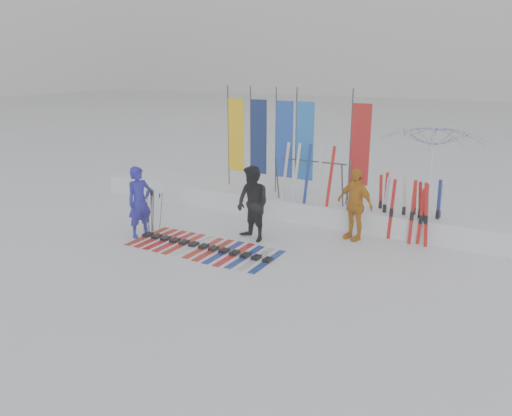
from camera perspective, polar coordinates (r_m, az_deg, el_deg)
The scene contains 11 objects.
ground at distance 11.54m, azimuth -4.80°, elevation -6.58°, with size 120.00×120.00×0.00m, color white.
snow_bank at distance 15.24m, azimuth 4.88°, elevation 0.31°, with size 14.00×1.60×0.60m, color white.
person_blue at distance 13.45m, azimuth -13.16°, elevation 0.66°, with size 0.69×0.46×1.90m, color #1D1BA2.
person_black at distance 12.83m, azimuth -0.38°, elevation 0.48°, with size 0.95×0.74×1.96m, color black.
person_yellow at distance 13.18m, azimuth 11.19°, elevation 0.44°, with size 1.11×0.46×1.90m, color orange.
tent_canopy at distance 15.63m, azimuth 19.19°, elevation 4.03°, with size 3.06×3.12×2.81m, color white.
ski_row at distance 12.60m, azimuth -6.00°, elevation -4.44°, with size 3.81×1.70×0.07m.
pole_cluster at distance 13.81m, azimuth -12.30°, elevation -0.38°, with size 0.98×0.50×1.25m.
feather_flags at distance 15.21m, azimuth 3.45°, elevation 7.80°, with size 4.67×0.22×3.20m.
ski_rack at distance 14.40m, azimuth 6.46°, elevation 3.77°, with size 2.04×0.80×1.23m.
upright_skis at distance 13.61m, azimuth 17.34°, elevation -0.20°, with size 1.66×1.14×1.65m.
Camera 1 is at (6.03, -8.77, 4.45)m, focal length 35.00 mm.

